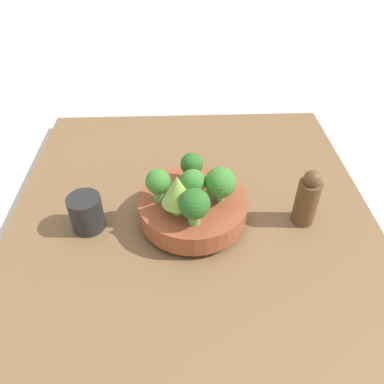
{
  "coord_description": "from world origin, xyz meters",
  "views": [
    {
      "loc": [
        0.62,
        -0.03,
        0.67
      ],
      "look_at": [
        -0.01,
        -0.0,
        0.13
      ],
      "focal_mm": 35.0,
      "sensor_mm": 36.0,
      "label": 1
    }
  ],
  "objects": [
    {
      "name": "broccoli_floret_right",
      "position": [
        0.06,
        -0.0,
        0.16
      ],
      "size": [
        0.07,
        0.07,
        0.09
      ],
      "color": "#6BA34C",
      "rests_on": "bowl"
    },
    {
      "name": "cup",
      "position": [
        -0.0,
        -0.24,
        0.08
      ],
      "size": [
        0.08,
        0.08,
        0.09
      ],
      "color": "black",
      "rests_on": "table"
    },
    {
      "name": "pepper_mill",
      "position": [
        -0.0,
        0.26,
        0.11
      ],
      "size": [
        0.05,
        0.05,
        0.15
      ],
      "color": "brown",
      "rests_on": "table"
    },
    {
      "name": "ground_plane",
      "position": [
        0.0,
        0.0,
        0.0
      ],
      "size": [
        6.0,
        6.0,
        0.0
      ],
      "primitive_type": "plane",
      "color": "silver"
    },
    {
      "name": "romanesco_piece_near",
      "position": [
        0.03,
        -0.03,
        0.17
      ],
      "size": [
        0.07,
        0.07,
        0.1
      ],
      "color": "#7AB256",
      "rests_on": "bowl"
    },
    {
      "name": "table",
      "position": [
        0.0,
        0.0,
        0.02
      ],
      "size": [
        1.03,
        0.87,
        0.04
      ],
      "color": "brown",
      "rests_on": "ground_plane"
    },
    {
      "name": "broccoli_floret_left",
      "position": [
        -0.08,
        0.0,
        0.15
      ],
      "size": [
        0.05,
        0.05,
        0.08
      ],
      "color": "#6BA34C",
      "rests_on": "bowl"
    },
    {
      "name": "bowl",
      "position": [
        -0.01,
        -0.0,
        0.08
      ],
      "size": [
        0.25,
        0.25,
        0.07
      ],
      "color": "brown",
      "rests_on": "table"
    },
    {
      "name": "broccoli_floret_front",
      "position": [
        -0.01,
        -0.08,
        0.15
      ],
      "size": [
        0.06,
        0.06,
        0.08
      ],
      "color": "#6BA34C",
      "rests_on": "bowl"
    },
    {
      "name": "broccoli_floret_center",
      "position": [
        -0.01,
        -0.0,
        0.15
      ],
      "size": [
        0.06,
        0.06,
        0.08
      ],
      "color": "#7AB256",
      "rests_on": "bowl"
    },
    {
      "name": "broccoli_floret_back",
      "position": [
        -0.01,
        0.06,
        0.16
      ],
      "size": [
        0.07,
        0.07,
        0.08
      ],
      "color": "#609347",
      "rests_on": "bowl"
    }
  ]
}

